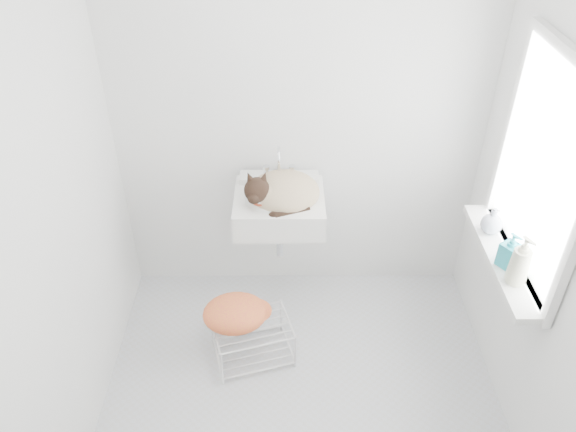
{
  "coord_description": "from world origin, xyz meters",
  "views": [
    {
      "loc": [
        -0.09,
        -1.98,
        2.68
      ],
      "look_at": [
        -0.07,
        0.5,
        0.88
      ],
      "focal_mm": 35.23,
      "sensor_mm": 36.0,
      "label": 1
    }
  ],
  "objects_px": {
    "wire_rack": "(253,338)",
    "bottle_c": "(489,231)",
    "sink": "(279,196)",
    "bottle_b": "(506,265)",
    "cat": "(281,192)",
    "bottle_a": "(514,282)"
  },
  "relations": [
    {
      "from": "bottle_b",
      "to": "cat",
      "type": "bearing_deg",
      "value": 151.55
    },
    {
      "from": "sink",
      "to": "cat",
      "type": "height_order",
      "value": "cat"
    },
    {
      "from": "bottle_a",
      "to": "bottle_b",
      "type": "relative_size",
      "value": 1.17
    },
    {
      "from": "sink",
      "to": "bottle_c",
      "type": "height_order",
      "value": "sink"
    },
    {
      "from": "wire_rack",
      "to": "bottle_a",
      "type": "distance_m",
      "value": 1.48
    },
    {
      "from": "wire_rack",
      "to": "bottle_c",
      "type": "relative_size",
      "value": 2.94
    },
    {
      "from": "wire_rack",
      "to": "bottle_b",
      "type": "height_order",
      "value": "bottle_b"
    },
    {
      "from": "bottle_b",
      "to": "bottle_a",
      "type": "bearing_deg",
      "value": -90.0
    },
    {
      "from": "sink",
      "to": "bottle_b",
      "type": "height_order",
      "value": "sink"
    },
    {
      "from": "sink",
      "to": "wire_rack",
      "type": "xyz_separation_m",
      "value": [
        -0.16,
        -0.46,
        -0.7
      ]
    },
    {
      "from": "sink",
      "to": "wire_rack",
      "type": "height_order",
      "value": "sink"
    },
    {
      "from": "cat",
      "to": "bottle_a",
      "type": "distance_m",
      "value": 1.32
    },
    {
      "from": "wire_rack",
      "to": "bottle_a",
      "type": "relative_size",
      "value": 1.93
    },
    {
      "from": "bottle_b",
      "to": "bottle_c",
      "type": "relative_size",
      "value": 1.3
    },
    {
      "from": "sink",
      "to": "bottle_b",
      "type": "bearing_deg",
      "value": -28.86
    },
    {
      "from": "sink",
      "to": "bottle_b",
      "type": "relative_size",
      "value": 2.76
    },
    {
      "from": "sink",
      "to": "wire_rack",
      "type": "distance_m",
      "value": 0.85
    },
    {
      "from": "sink",
      "to": "cat",
      "type": "xyz_separation_m",
      "value": [
        0.01,
        -0.02,
        0.04
      ]
    },
    {
      "from": "cat",
      "to": "bottle_c",
      "type": "xyz_separation_m",
      "value": [
        1.11,
        -0.33,
        -0.04
      ]
    },
    {
      "from": "bottle_a",
      "to": "bottle_b",
      "type": "distance_m",
      "value": 0.12
    },
    {
      "from": "sink",
      "to": "bottle_c",
      "type": "relative_size",
      "value": 3.58
    },
    {
      "from": "cat",
      "to": "wire_rack",
      "type": "xyz_separation_m",
      "value": [
        -0.17,
        -0.44,
        -0.74
      ]
    }
  ]
}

